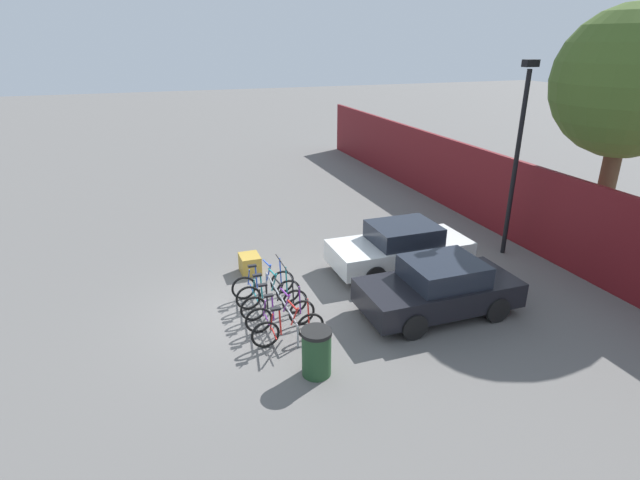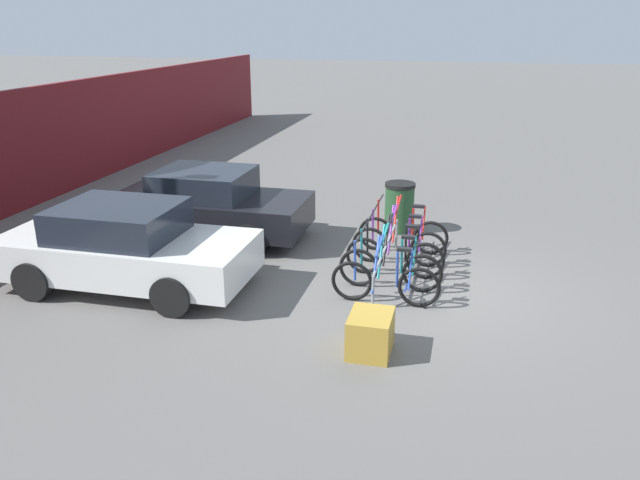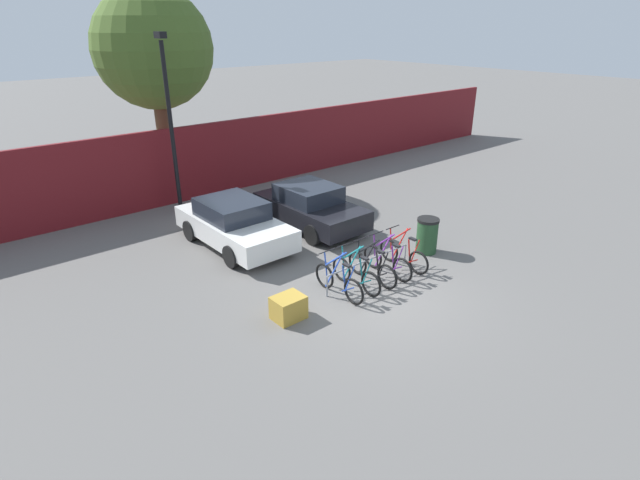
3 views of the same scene
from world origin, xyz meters
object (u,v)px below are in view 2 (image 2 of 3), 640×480
object	(u,v)px
car_white	(125,247)
trash_bin	(399,207)
bicycle_blue	(385,281)
bicycle_red	(403,233)
bicycle_teal	(390,268)
bicycle_purple	(399,245)
bike_rack	(387,249)
car_black	(209,205)
bicycle_black	(395,256)
cargo_crate	(370,334)

from	to	relation	value
car_white	trash_bin	xyz separation A→B (m)	(3.97, -4.02, -0.17)
bicycle_blue	bicycle_red	xyz separation A→B (m)	(2.37, 0.00, 0.00)
bicycle_teal	bicycle_purple	xyz separation A→B (m)	(1.15, 0.00, 0.00)
bike_rack	bicycle_red	distance (m)	1.20
bike_rack	bicycle_red	size ratio (longest dim) A/B	1.70
bicycle_purple	car_white	distance (m)	4.72
bicycle_blue	bicycle_purple	distance (m)	1.72
bicycle_purple	car_black	distance (m)	3.97
bicycle_teal	car_white	xyz separation A→B (m)	(-0.90, 4.25, 0.31)
bicycle_blue	car_white	size ratio (longest dim) A/B	0.41
bicycle_black	bicycle_red	xyz separation A→B (m)	(1.22, 0.00, 0.00)
bicycle_purple	bicycle_black	bearing A→B (deg)	177.08
bicycle_teal	bicycle_black	world-z (taller)	same
bicycle_black	car_white	world-z (taller)	car_white
bicycle_blue	bicycle_black	size ratio (longest dim) A/B	1.00
trash_bin	bicycle_blue	bearing A→B (deg)	-176.40
bicycle_red	car_white	xyz separation A→B (m)	(-2.69, 4.25, 0.31)
bike_rack	bicycle_black	distance (m)	0.18
bicycle_red	trash_bin	bearing A→B (deg)	6.34
bicycle_black	bike_rack	bearing A→B (deg)	75.89
bicycle_purple	trash_bin	size ratio (longest dim) A/B	1.66
car_black	trash_bin	xyz separation A→B (m)	(1.33, -3.69, -0.17)
bicycle_blue	bicycle_purple	size ratio (longest dim) A/B	1.00
bicycle_blue	cargo_crate	bearing A→B (deg)	177.32
car_black	bike_rack	bearing A→B (deg)	-106.60
bike_rack	bicycle_blue	world-z (taller)	bicycle_blue
bicycle_purple	trash_bin	distance (m)	1.94
car_white	cargo_crate	distance (m)	4.47
bicycle_red	cargo_crate	size ratio (longest dim) A/B	2.44
bike_rack	trash_bin	xyz separation A→B (m)	(2.46, 0.08, 0.04)
bicycle_teal	car_black	xyz separation A→B (m)	(1.73, 3.92, 0.31)
bicycle_black	bicycle_red	bearing A→B (deg)	-1.96
bicycle_teal	bicycle_purple	bearing A→B (deg)	-3.79
car_black	trash_bin	world-z (taller)	car_black
bicycle_black	trash_bin	xyz separation A→B (m)	(2.49, 0.23, 0.14)
car_black	cargo_crate	world-z (taller)	car_black
cargo_crate	bicycle_blue	bearing A→B (deg)	1.11
bike_rack	bicycle_teal	bearing A→B (deg)	-166.20
bicycle_red	car_black	xyz separation A→B (m)	(-0.06, 3.92, 0.31)
bicycle_red	trash_bin	xyz separation A→B (m)	(1.27, 0.23, 0.14)
trash_bin	bicycle_purple	bearing A→B (deg)	-173.19
bicycle_black	cargo_crate	world-z (taller)	bicycle_black
bicycle_red	bicycle_blue	bearing A→B (deg)	176.15
bicycle_teal	trash_bin	world-z (taller)	bicycle_teal
bicycle_black	bicycle_purple	distance (m)	0.57
bike_rack	cargo_crate	size ratio (longest dim) A/B	4.16
bicycle_blue	car_white	xyz separation A→B (m)	(-0.32, 4.25, 0.31)
bike_rack	car_white	distance (m)	4.37
bicycle_red	bike_rack	bearing A→B (deg)	169.00
car_white	cargo_crate	world-z (taller)	car_white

